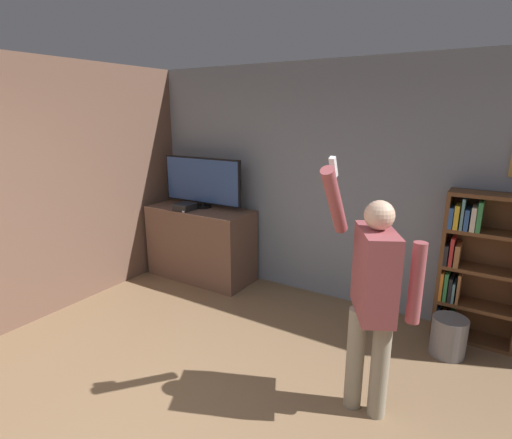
{
  "coord_description": "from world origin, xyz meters",
  "views": [
    {
      "loc": [
        1.74,
        -1.1,
        2.15
      ],
      "look_at": [
        -0.21,
        2.04,
        1.15
      ],
      "focal_mm": 28.0,
      "sensor_mm": 36.0,
      "label": 1
    }
  ],
  "objects_px": {
    "television": "(202,182)",
    "waste_bin": "(449,336)",
    "person": "(373,290)",
    "bookshelf": "(473,268)",
    "game_console": "(185,207)"
  },
  "relations": [
    {
      "from": "bookshelf",
      "to": "person",
      "type": "distance_m",
      "value": 1.63
    },
    {
      "from": "bookshelf",
      "to": "waste_bin",
      "type": "xyz_separation_m",
      "value": [
        -0.1,
        -0.41,
        -0.55
      ]
    },
    {
      "from": "bookshelf",
      "to": "waste_bin",
      "type": "bearing_deg",
      "value": -103.52
    },
    {
      "from": "television",
      "to": "waste_bin",
      "type": "height_order",
      "value": "television"
    },
    {
      "from": "television",
      "to": "game_console",
      "type": "xyz_separation_m",
      "value": [
        -0.11,
        -0.23,
        -0.3
      ]
    },
    {
      "from": "person",
      "to": "waste_bin",
      "type": "distance_m",
      "value": 1.43
    },
    {
      "from": "game_console",
      "to": "person",
      "type": "distance_m",
      "value": 2.96
    },
    {
      "from": "television",
      "to": "person",
      "type": "xyz_separation_m",
      "value": [
        2.62,
        -1.39,
        -0.31
      ]
    },
    {
      "from": "television",
      "to": "person",
      "type": "height_order",
      "value": "person"
    },
    {
      "from": "television",
      "to": "person",
      "type": "distance_m",
      "value": 2.98
    },
    {
      "from": "game_console",
      "to": "bookshelf",
      "type": "distance_m",
      "value": 3.29
    },
    {
      "from": "television",
      "to": "game_console",
      "type": "relative_size",
      "value": 5.04
    },
    {
      "from": "bookshelf",
      "to": "waste_bin",
      "type": "height_order",
      "value": "bookshelf"
    },
    {
      "from": "game_console",
      "to": "television",
      "type": "bearing_deg",
      "value": 64.94
    },
    {
      "from": "television",
      "to": "bookshelf",
      "type": "relative_size",
      "value": 0.81
    }
  ]
}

